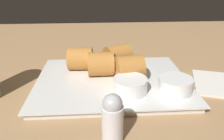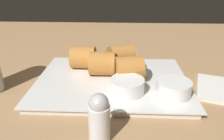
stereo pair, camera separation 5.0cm
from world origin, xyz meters
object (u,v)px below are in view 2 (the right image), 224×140
Objects in this scene: dipping_bowl_far at (174,87)px; dipping_bowl_near at (127,85)px; serving_plate at (112,82)px; spoon at (128,57)px; salt_shaker at (99,118)px.

dipping_bowl_near is at bearing -2.25° from dipping_bowl_far.
serving_plate is 14.51cm from dipping_bowl_far.
dipping_bowl_far is at bearing 177.75° from dipping_bowl_near.
dipping_bowl_near reaches higher than spoon.
salt_shaker is (4.52, 12.37, 0.99)cm from dipping_bowl_near.
serving_plate is at bearing -26.85° from dipping_bowl_far.
serving_plate is 4.97× the size of dipping_bowl_near.
dipping_bowl_far is at bearing -139.14° from salt_shaker.
spoon is at bearing -98.50° from salt_shaker.
salt_shaker is at bearing 40.86° from dipping_bowl_far.
dipping_bowl_near is (-3.40, 6.10, 2.39)cm from serving_plate.
dipping_bowl_far is 18.37cm from salt_shaker.
dipping_bowl_near is 0.85× the size of salt_shaker.
serving_plate is 4.97× the size of dipping_bowl_far.
dipping_bowl_far is 0.36× the size of spoon.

